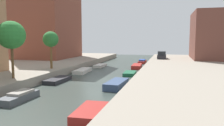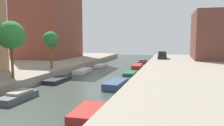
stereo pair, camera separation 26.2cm
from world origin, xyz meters
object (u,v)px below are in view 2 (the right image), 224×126
Objects in this scene: moored_boat_left_4 at (100,66)px; moored_boat_right_4 at (137,66)px; moored_boat_right_5 at (143,62)px; moored_boat_right_3 at (130,74)px; moored_boat_left_3 at (83,71)px; moored_boat_left_2 at (58,80)px; street_tree_1 at (11,35)px; moored_boat_right_1 at (88,113)px; moored_boat_left_1 at (18,97)px; low_block_right at (220,35)px; parked_car at (162,56)px; moored_boat_right_2 at (116,84)px; street_tree_2 at (51,40)px; apartment_tower_far at (48,9)px.

moored_boat_left_4 is 6.48m from moored_boat_right_4.
moored_boat_right_3 is at bearing -89.66° from moored_boat_right_5.
moored_boat_left_3 is 1.25× the size of moored_boat_right_5.
moored_boat_left_2 is 1.09× the size of moored_boat_right_5.
street_tree_1 reaches higher than moored_boat_right_1.
moored_boat_left_2 is at bearing -136.95° from moored_boat_right_3.
moored_boat_left_1 is 1.06× the size of moored_boat_right_1.
moored_boat_right_1 is 16.81m from moored_boat_right_3.
street_tree_1 is (-24.71, -28.39, -0.26)m from low_block_right.
moored_boat_left_1 is (-10.24, -30.13, -1.29)m from parked_car.
parked_car is at bearing 81.01° from moored_boat_right_2.
moored_boat_left_3 is 1.32× the size of moored_boat_left_4.
street_tree_1 is at bearing -117.96° from parked_car.
low_block_right is 2.45× the size of street_tree_2.
moored_boat_left_3 reaches higher than moored_boat_left_2.
moored_boat_right_4 is (10.05, 10.60, -4.54)m from street_tree_2.
moored_boat_right_2 is at bearing -45.77° from apartment_tower_far.
moored_boat_right_5 is at bearing 8.87° from apartment_tower_far.
moored_boat_right_5 is at bearing 68.64° from street_tree_1.
moored_boat_right_3 is (6.50, 14.56, -0.10)m from moored_boat_left_1.
moored_boat_right_1 is 24.36m from moored_boat_right_4.
street_tree_2 is 1.39× the size of moored_boat_right_1.
low_block_right is 11.72m from parked_car.
low_block_right is 2.11× the size of street_tree_1.
street_tree_1 is 1.53× the size of moored_boat_left_1.
street_tree_1 is 1.55× the size of moored_boat_right_5.
moored_boat_right_2 reaches higher than moored_boat_left_3.
moored_boat_right_1 is at bearing -73.63° from moored_boat_left_4.
parked_car is at bearing 64.36° from moored_boat_right_4.
parked_car is at bearing 84.22° from moored_boat_right_1.
apartment_tower_far is at bearing 121.45° from street_tree_2.
moored_boat_left_4 is (-21.13, -10.57, -5.38)m from low_block_right.
street_tree_2 is 1.33× the size of moored_boat_right_5.
moored_boat_right_4 is 1.23× the size of moored_boat_right_5.
moored_boat_left_3 is 9.89m from moored_boat_right_4.
moored_boat_right_2 is at bearing -66.32° from moored_boat_left_4.
moored_boat_left_3 is (0.06, 7.40, 0.02)m from moored_boat_left_2.
apartment_tower_far is 4.36× the size of moored_boat_left_3.
moored_boat_right_5 is (10.08, 18.21, -4.51)m from street_tree_2.
moored_boat_left_4 is (3.58, 10.26, -4.62)m from street_tree_2.
parked_car is (23.20, 3.44, -9.53)m from apartment_tower_far.
parked_car reaches higher than moored_boat_right_3.
moored_boat_right_4 is at bearing 46.52° from street_tree_2.
street_tree_1 is at bearing -90.00° from street_tree_2.
moored_boat_left_3 is (2.98, 11.25, -5.10)m from street_tree_1.
apartment_tower_far is at bearing -171.13° from moored_boat_right_5.
moored_boat_right_1 is 31.97m from moored_boat_right_5.
street_tree_1 is at bearing -111.36° from moored_boat_right_5.
moored_boat_left_2 is at bearing -116.18° from parked_car.
street_tree_1 is 7.58m from street_tree_2.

